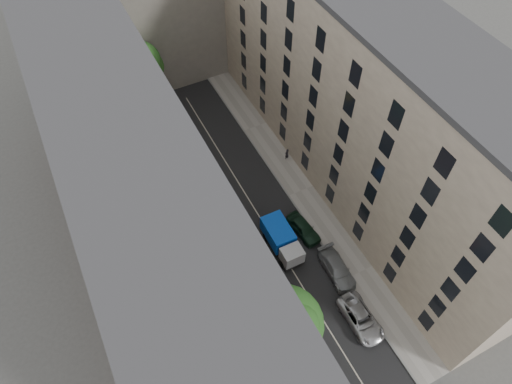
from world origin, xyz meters
TOP-DOWN VIEW (x-y plane):
  - ground at (0.00, 0.00)m, footprint 120.00×120.00m
  - road_surface at (0.00, 0.00)m, footprint 8.00×44.00m
  - sidewalk_left at (-5.50, 0.00)m, footprint 3.00×44.00m
  - sidewalk_right at (5.50, 0.00)m, footprint 3.00×44.00m
  - building_left at (-11.00, 0.00)m, footprint 8.00×44.00m
  - building_right at (11.00, 0.00)m, footprint 8.00×44.00m
  - building_endcap at (0.00, 28.00)m, footprint 18.00×12.00m
  - tarp_truck at (0.27, -5.13)m, footprint 2.25×5.41m
  - car_left_0 at (-3.45, -17.86)m, footprint 1.79×4.27m
  - car_left_1 at (-2.80, -11.98)m, footprint 1.98×4.29m
  - car_left_2 at (-2.80, -7.80)m, footprint 2.86×4.96m
  - car_left_3 at (-3.60, -1.10)m, footprint 2.30×4.79m
  - car_left_4 at (-2.80, 3.40)m, footprint 2.14×4.31m
  - car_left_5 at (-3.60, 9.00)m, footprint 1.50×4.17m
  - car_left_6 at (-3.60, 14.60)m, footprint 2.47×4.81m
  - car_right_0 at (2.80, -15.00)m, footprint 2.36×5.07m
  - car_right_1 at (3.60, -9.96)m, footprint 2.26×5.01m
  - car_right_2 at (3.08, -4.60)m, footprint 2.23×4.40m
  - tree_near at (-4.69, -14.42)m, footprint 6.00×5.82m
  - tree_mid at (-6.28, 0.65)m, footprint 5.42×5.17m
  - tree_far at (-4.58, 19.89)m, footprint 5.22×4.94m
  - lamp_post at (-4.47, -8.10)m, footprint 0.36×0.36m
  - pedestrian at (6.40, 4.77)m, footprint 0.64×0.52m

SIDE VIEW (x-z plane):
  - ground at x=0.00m, z-range 0.00..0.00m
  - road_surface at x=0.00m, z-range 0.00..0.02m
  - sidewalk_left at x=-5.50m, z-range 0.00..0.15m
  - sidewalk_right at x=5.50m, z-range 0.00..0.15m
  - car_left_6 at x=-3.60m, z-range 0.00..1.30m
  - car_left_2 at x=-2.80m, z-range 0.00..1.30m
  - car_left_3 at x=-3.60m, z-range 0.00..1.35m
  - car_left_1 at x=-2.80m, z-range 0.00..1.36m
  - car_left_5 at x=-3.60m, z-range 0.00..1.37m
  - car_right_0 at x=2.80m, z-range 0.00..1.41m
  - car_left_4 at x=-2.80m, z-range 0.00..1.41m
  - car_right_1 at x=3.60m, z-range 0.00..1.42m
  - car_right_2 at x=3.08m, z-range 0.00..1.44m
  - car_left_0 at x=-3.45m, z-range 0.00..1.44m
  - pedestrian at x=6.40m, z-range 0.15..1.66m
  - tarp_truck at x=0.27m, z-range 0.13..2.62m
  - lamp_post at x=-4.47m, z-range 0.90..7.34m
  - tree_mid at x=-6.28m, z-range 1.68..10.67m
  - tree_near at x=-4.69m, z-range 1.69..11.26m
  - tree_far at x=-4.58m, z-range 1.92..11.46m
  - building_endcap at x=0.00m, z-range 0.00..18.00m
  - building_left at x=-11.00m, z-range 0.00..20.00m
  - building_right at x=11.00m, z-range 0.00..20.00m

